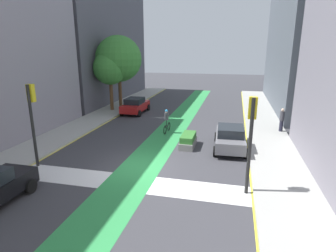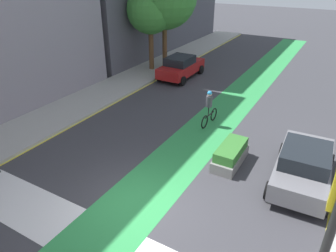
{
  "view_description": "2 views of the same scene",
  "coord_description": "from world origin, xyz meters",
  "px_view_note": "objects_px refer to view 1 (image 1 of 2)",
  "views": [
    {
      "loc": [
        4.9,
        -13.72,
        6.36
      ],
      "look_at": [
        0.49,
        4.78,
        1.08
      ],
      "focal_mm": 29.94,
      "sensor_mm": 36.0,
      "label": 1
    },
    {
      "loc": [
        5.2,
        -6.62,
        7.27
      ],
      "look_at": [
        -0.77,
        3.76,
        1.05
      ],
      "focal_mm": 33.24,
      "sensor_mm": 36.0,
      "label": 2
    }
  ],
  "objects_px": {
    "cyclist_in_lane": "(167,121)",
    "street_tree_far": "(110,68)",
    "car_red_left_far": "(135,105)",
    "traffic_signal_near_right": "(251,127)",
    "street_tree_near": "(119,59)",
    "median_planter": "(188,141)",
    "car_grey_right_far": "(230,138)",
    "traffic_signal_near_left": "(32,110)",
    "pedestrian_sidewalk_right_a": "(282,120)"
  },
  "relations": [
    {
      "from": "cyclist_in_lane",
      "to": "street_tree_far",
      "type": "height_order",
      "value": "street_tree_far"
    },
    {
      "from": "car_red_left_far",
      "to": "street_tree_far",
      "type": "height_order",
      "value": "street_tree_far"
    },
    {
      "from": "traffic_signal_near_right",
      "to": "cyclist_in_lane",
      "type": "distance_m",
      "value": 10.3
    },
    {
      "from": "street_tree_near",
      "to": "median_planter",
      "type": "distance_m",
      "value": 14.47
    },
    {
      "from": "street_tree_near",
      "to": "traffic_signal_near_right",
      "type": "bearing_deg",
      "value": -51.0
    },
    {
      "from": "traffic_signal_near_right",
      "to": "car_red_left_far",
      "type": "height_order",
      "value": "traffic_signal_near_right"
    },
    {
      "from": "car_grey_right_far",
      "to": "street_tree_near",
      "type": "xyz_separation_m",
      "value": [
        -11.79,
        10.1,
        4.51
      ]
    },
    {
      "from": "traffic_signal_near_right",
      "to": "street_tree_near",
      "type": "bearing_deg",
      "value": 129.0
    },
    {
      "from": "traffic_signal_near_right",
      "to": "median_planter",
      "type": "xyz_separation_m",
      "value": [
        -3.62,
        5.51,
        -2.67
      ]
    },
    {
      "from": "traffic_signal_near_left",
      "to": "car_red_left_far",
      "type": "bearing_deg",
      "value": 86.69
    },
    {
      "from": "traffic_signal_near_left",
      "to": "street_tree_far",
      "type": "distance_m",
      "value": 14.3
    },
    {
      "from": "median_planter",
      "to": "car_red_left_far",
      "type": "bearing_deg",
      "value": 128.35
    },
    {
      "from": "pedestrian_sidewalk_right_a",
      "to": "median_planter",
      "type": "height_order",
      "value": "pedestrian_sidewalk_right_a"
    },
    {
      "from": "traffic_signal_near_left",
      "to": "median_planter",
      "type": "distance_m",
      "value": 9.6
    },
    {
      "from": "traffic_signal_near_right",
      "to": "car_red_left_far",
      "type": "bearing_deg",
      "value": 126.47
    },
    {
      "from": "traffic_signal_near_left",
      "to": "median_planter",
      "type": "height_order",
      "value": "traffic_signal_near_left"
    },
    {
      "from": "traffic_signal_near_left",
      "to": "street_tree_far",
      "type": "bearing_deg",
      "value": 97.74
    },
    {
      "from": "car_red_left_far",
      "to": "cyclist_in_lane",
      "type": "relative_size",
      "value": 2.26
    },
    {
      "from": "cyclist_in_lane",
      "to": "street_tree_far",
      "type": "bearing_deg",
      "value": 139.76
    },
    {
      "from": "traffic_signal_near_right",
      "to": "car_grey_right_far",
      "type": "relative_size",
      "value": 1.03
    },
    {
      "from": "pedestrian_sidewalk_right_a",
      "to": "median_planter",
      "type": "bearing_deg",
      "value": -144.04
    },
    {
      "from": "car_grey_right_far",
      "to": "median_planter",
      "type": "relative_size",
      "value": 1.99
    },
    {
      "from": "traffic_signal_near_right",
      "to": "median_planter",
      "type": "height_order",
      "value": "traffic_signal_near_right"
    },
    {
      "from": "street_tree_near",
      "to": "median_planter",
      "type": "height_order",
      "value": "street_tree_near"
    },
    {
      "from": "cyclist_in_lane",
      "to": "pedestrian_sidewalk_right_a",
      "type": "relative_size",
      "value": 1.03
    },
    {
      "from": "pedestrian_sidewalk_right_a",
      "to": "median_planter",
      "type": "distance_m",
      "value": 8.06
    },
    {
      "from": "traffic_signal_near_right",
      "to": "traffic_signal_near_left",
      "type": "distance_m",
      "value": 11.3
    },
    {
      "from": "car_grey_right_far",
      "to": "car_red_left_far",
      "type": "xyz_separation_m",
      "value": [
        -9.61,
        8.64,
        0.0
      ]
    },
    {
      "from": "car_grey_right_far",
      "to": "street_tree_far",
      "type": "relative_size",
      "value": 0.71
    },
    {
      "from": "traffic_signal_near_left",
      "to": "street_tree_far",
      "type": "relative_size",
      "value": 0.76
    },
    {
      "from": "traffic_signal_near_left",
      "to": "car_grey_right_far",
      "type": "xyz_separation_m",
      "value": [
        10.4,
        5.11,
        -2.38
      ]
    },
    {
      "from": "pedestrian_sidewalk_right_a",
      "to": "traffic_signal_near_left",
      "type": "bearing_deg",
      "value": -145.42
    },
    {
      "from": "traffic_signal_near_right",
      "to": "car_grey_right_far",
      "type": "height_order",
      "value": "traffic_signal_near_right"
    },
    {
      "from": "traffic_signal_near_left",
      "to": "cyclist_in_lane",
      "type": "xyz_separation_m",
      "value": [
        5.52,
        7.82,
        -2.21
      ]
    },
    {
      "from": "traffic_signal_near_right",
      "to": "street_tree_far",
      "type": "relative_size",
      "value": 0.73
    },
    {
      "from": "traffic_signal_near_right",
      "to": "car_grey_right_far",
      "type": "bearing_deg",
      "value": 99.09
    },
    {
      "from": "car_grey_right_far",
      "to": "street_tree_far",
      "type": "height_order",
      "value": "street_tree_far"
    },
    {
      "from": "traffic_signal_near_left",
      "to": "car_grey_right_far",
      "type": "distance_m",
      "value": 11.83
    },
    {
      "from": "cyclist_in_lane",
      "to": "street_tree_far",
      "type": "relative_size",
      "value": 0.31
    },
    {
      "from": "pedestrian_sidewalk_right_a",
      "to": "median_planter",
      "type": "relative_size",
      "value": 0.84
    },
    {
      "from": "median_planter",
      "to": "street_tree_far",
      "type": "bearing_deg",
      "value": 136.64
    },
    {
      "from": "traffic_signal_near_right",
      "to": "car_red_left_far",
      "type": "distance_m",
      "value": 17.81
    },
    {
      "from": "pedestrian_sidewalk_right_a",
      "to": "traffic_signal_near_right",
      "type": "bearing_deg",
      "value": -105.75
    },
    {
      "from": "pedestrian_sidewalk_right_a",
      "to": "cyclist_in_lane",
      "type": "bearing_deg",
      "value": -167.31
    },
    {
      "from": "traffic_signal_near_right",
      "to": "cyclist_in_lane",
      "type": "xyz_separation_m",
      "value": [
        -5.77,
        8.27,
        -2.11
      ]
    },
    {
      "from": "cyclist_in_lane",
      "to": "pedestrian_sidewalk_right_a",
      "type": "distance_m",
      "value": 8.87
    },
    {
      "from": "median_planter",
      "to": "pedestrian_sidewalk_right_a",
      "type": "bearing_deg",
      "value": 35.96
    },
    {
      "from": "traffic_signal_near_right",
      "to": "car_grey_right_far",
      "type": "xyz_separation_m",
      "value": [
        -0.89,
        5.56,
        -2.27
      ]
    },
    {
      "from": "street_tree_near",
      "to": "pedestrian_sidewalk_right_a",
      "type": "bearing_deg",
      "value": -19.27
    },
    {
      "from": "traffic_signal_near_right",
      "to": "traffic_signal_near_left",
      "type": "relative_size",
      "value": 0.96
    }
  ]
}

